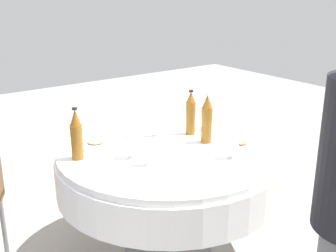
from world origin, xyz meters
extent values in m
cylinder|color=white|center=(0.00, 0.00, 0.72)|extent=(1.32, 1.32, 0.04)
cylinder|color=white|center=(0.00, 0.00, 0.59)|extent=(1.35, 1.35, 0.22)
cylinder|color=slate|center=(0.00, 0.00, 0.24)|extent=(0.14, 0.14, 0.48)
cylinder|color=slate|center=(0.00, 0.00, 0.01)|extent=(0.56, 0.56, 0.03)
cylinder|color=#8C5619|center=(0.25, -0.06, 0.85)|extent=(0.07, 0.07, 0.22)
cone|color=#8C5619|center=(0.25, -0.06, 1.00)|extent=(0.06, 0.06, 0.08)
cylinder|color=silver|center=(0.25, -0.06, 1.05)|extent=(0.03, 0.03, 0.01)
cylinder|color=#8C5619|center=(0.27, 0.12, 0.85)|extent=(0.06, 0.06, 0.22)
cone|color=#8C5619|center=(0.27, 0.12, 0.99)|extent=(0.06, 0.06, 0.07)
cylinder|color=black|center=(0.27, 0.12, 1.03)|extent=(0.03, 0.03, 0.01)
cylinder|color=#8C5619|center=(-0.51, 0.17, 0.84)|extent=(0.07, 0.07, 0.20)
cone|color=#8C5619|center=(-0.51, 0.17, 0.98)|extent=(0.06, 0.06, 0.09)
cylinder|color=black|center=(-0.51, 0.17, 1.03)|extent=(0.03, 0.03, 0.01)
cylinder|color=white|center=(0.20, -0.34, 0.74)|extent=(0.06, 0.06, 0.00)
cylinder|color=white|center=(0.20, -0.34, 0.77)|extent=(0.01, 0.01, 0.06)
cylinder|color=white|center=(0.20, -0.34, 0.84)|extent=(0.07, 0.07, 0.07)
cylinder|color=gold|center=(0.20, -0.34, 0.82)|extent=(0.06, 0.06, 0.03)
cylinder|color=white|center=(0.07, 0.22, 0.74)|extent=(0.06, 0.06, 0.00)
cylinder|color=white|center=(0.07, 0.22, 0.77)|extent=(0.01, 0.01, 0.06)
cylinder|color=white|center=(0.07, 0.22, 0.84)|extent=(0.06, 0.06, 0.08)
cylinder|color=gold|center=(0.07, 0.22, 0.82)|extent=(0.05, 0.05, 0.03)
cylinder|color=white|center=(-0.23, -0.15, 0.74)|extent=(0.06, 0.06, 0.00)
cylinder|color=white|center=(-0.23, -0.15, 0.79)|extent=(0.01, 0.01, 0.08)
cylinder|color=white|center=(-0.23, -0.15, 0.86)|extent=(0.07, 0.07, 0.06)
cylinder|color=white|center=(-0.26, 0.00, 0.74)|extent=(0.06, 0.06, 0.00)
cylinder|color=white|center=(-0.26, 0.00, 0.78)|extent=(0.01, 0.01, 0.07)
cylinder|color=white|center=(-0.26, 0.00, 0.85)|extent=(0.07, 0.07, 0.07)
cylinder|color=white|center=(0.38, -0.24, 0.75)|extent=(0.20, 0.20, 0.02)
ellipsoid|color=tan|center=(0.38, -0.24, 0.77)|extent=(0.09, 0.08, 0.02)
cylinder|color=white|center=(-0.33, 0.30, 0.75)|extent=(0.24, 0.24, 0.02)
ellipsoid|color=tan|center=(-0.33, 0.30, 0.77)|extent=(0.11, 0.10, 0.02)
cube|color=silver|center=(0.03, -0.27, 0.74)|extent=(0.18, 0.02, 0.00)
cube|color=silver|center=(-0.05, -0.08, 0.74)|extent=(0.18, 0.07, 0.00)
cube|color=silver|center=(-0.50, -0.13, 0.74)|extent=(0.18, 0.04, 0.00)
cube|color=white|center=(0.42, 0.08, 0.75)|extent=(0.18, 0.18, 0.02)
cylinder|color=gray|center=(-0.86, 0.61, 0.21)|extent=(0.03, 0.03, 0.43)
camera|label=1|loc=(-1.42, -1.92, 1.68)|focal=45.48mm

